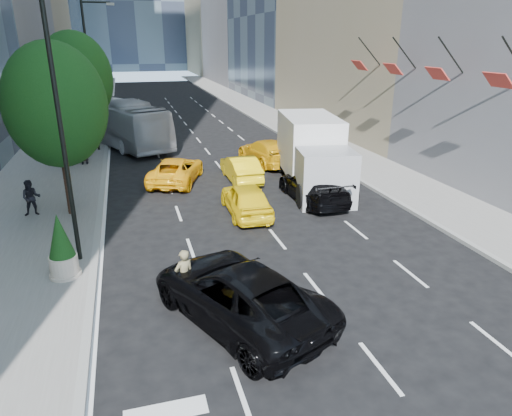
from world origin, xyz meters
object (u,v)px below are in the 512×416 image
object	(u,v)px
black_sedan_mercedes	(313,186)
city_bus	(121,122)
planter_shrub	(61,247)
black_sedan_lincoln	(239,293)
skateboarder	(185,279)
box_truck	(313,153)

from	to	relation	value
black_sedan_mercedes	city_bus	world-z (taller)	city_bus
black_sedan_mercedes	planter_shrub	world-z (taller)	planter_shrub
black_sedan_lincoln	city_bus	distance (m)	25.21
skateboarder	planter_shrub	xyz separation A→B (m)	(-3.67, 2.60, 0.36)
box_truck	planter_shrub	world-z (taller)	box_truck
black_sedan_mercedes	planter_shrub	size ratio (longest dim) A/B	2.39
black_sedan_mercedes	city_bus	distance (m)	18.40
planter_shrub	city_bus	bearing A→B (deg)	84.44
black_sedan_mercedes	planter_shrub	xyz separation A→B (m)	(-11.07, -5.20, 0.43)
black_sedan_mercedes	box_truck	xyz separation A→B (m)	(0.86, 2.26, 1.10)
black_sedan_mercedes	planter_shrub	bearing A→B (deg)	24.34
city_bus	box_truck	world-z (taller)	box_truck
black_sedan_lincoln	planter_shrub	world-z (taller)	planter_shrub
skateboarder	planter_shrub	world-z (taller)	planter_shrub
black_sedan_mercedes	planter_shrub	distance (m)	12.23
skateboarder	black_sedan_mercedes	bearing A→B (deg)	-155.82
box_truck	skateboarder	bearing A→B (deg)	-119.61
city_bus	box_truck	bearing A→B (deg)	-75.76
black_sedan_lincoln	black_sedan_mercedes	size ratio (longest dim) A/B	1.14
skateboarder	box_truck	size ratio (longest dim) A/B	0.21
black_sedan_lincoln	city_bus	bearing A→B (deg)	-107.28
black_sedan_mercedes	black_sedan_lincoln	bearing A→B (deg)	55.37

